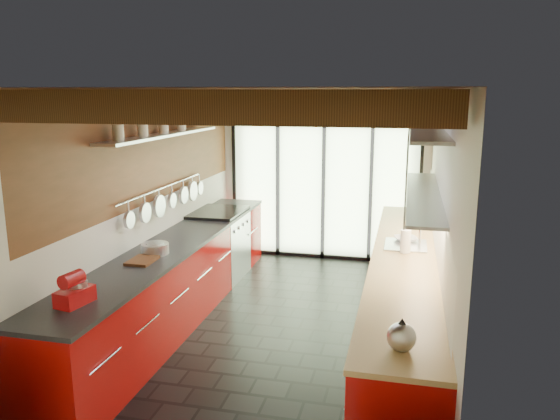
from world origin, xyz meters
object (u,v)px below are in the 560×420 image
object	(u,v)px
soap_bottle	(406,234)
bowl	(405,239)
stand_mixer	(75,291)
kettle	(401,335)
paper_towel	(405,242)

from	to	relation	value
soap_bottle	bowl	bearing A→B (deg)	-90.00
stand_mixer	soap_bottle	distance (m)	3.57
kettle	bowl	world-z (taller)	kettle
paper_towel	bowl	xyz separation A→B (m)	(0.00, 0.44, -0.09)
soap_bottle	kettle	bearing A→B (deg)	-90.00
bowl	paper_towel	bearing A→B (deg)	-90.00
stand_mixer	bowl	xyz separation A→B (m)	(2.54, 2.48, -0.08)
kettle	paper_towel	world-z (taller)	paper_towel
stand_mixer	soap_bottle	xyz separation A→B (m)	(2.54, 2.51, -0.02)
kettle	stand_mixer	bearing A→B (deg)	175.27
stand_mixer	bowl	distance (m)	3.55
stand_mixer	soap_bottle	bearing A→B (deg)	44.61
kettle	soap_bottle	xyz separation A→B (m)	(0.00, 2.72, -0.01)
stand_mixer	bowl	size ratio (longest dim) A/B	1.32
kettle	paper_towel	bearing A→B (deg)	90.00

